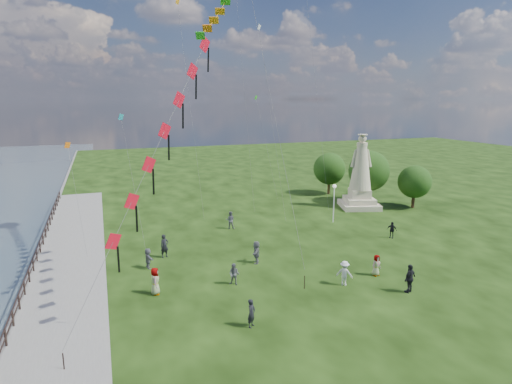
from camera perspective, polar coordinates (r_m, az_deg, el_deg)
name	(u,v)px	position (r m, az deg, el deg)	size (l,w,h in m)	color
waterfront	(46,288)	(31.68, -26.20, -11.43)	(200.00, 200.00, 1.51)	#35464F
statue	(360,180)	(49.15, 13.73, 1.51)	(5.09, 5.09, 8.26)	#BBAC8E
lamppost	(334,195)	(42.69, 10.38, -0.40)	(0.36, 0.36, 3.85)	silver
tree_row	(366,172)	(52.48, 14.41, 2.54)	(9.26, 13.44, 6.20)	#382314
person_0	(251,313)	(23.77, -0.61, -15.85)	(0.57, 0.38, 1.58)	black
person_1	(234,274)	(28.63, -2.93, -10.90)	(0.71, 0.44, 1.47)	#595960
person_2	(345,273)	(29.11, 11.72, -10.55)	(1.07, 0.55, 1.66)	silver
person_3	(410,278)	(29.14, 19.83, -10.79)	(1.10, 0.56, 1.88)	black
person_4	(376,265)	(31.14, 15.75, -9.38)	(0.73, 0.45, 1.50)	#595960
person_5	(148,258)	(32.20, -14.19, -8.56)	(1.39, 0.60, 1.50)	#595960
person_6	(165,246)	(33.95, -12.10, -7.05)	(0.67, 0.44, 1.83)	black
person_7	(230,220)	(40.45, -3.45, -3.76)	(0.81, 0.50, 1.67)	#595960
person_9	(392,230)	(39.65, 17.65, -4.83)	(0.86, 0.44, 1.46)	black
person_10	(155,281)	(27.98, -13.30, -11.50)	(0.85, 0.52, 1.74)	#595960
person_11	(256,252)	(32.14, 0.06, -8.01)	(1.59, 0.68, 1.71)	#595960
red_kite_train	(164,137)	(24.99, -12.23, 7.19)	(9.48, 9.35, 15.93)	black
small_kites	(223,70)	(45.32, -4.48, 15.91)	(26.06, 18.26, 31.59)	teal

